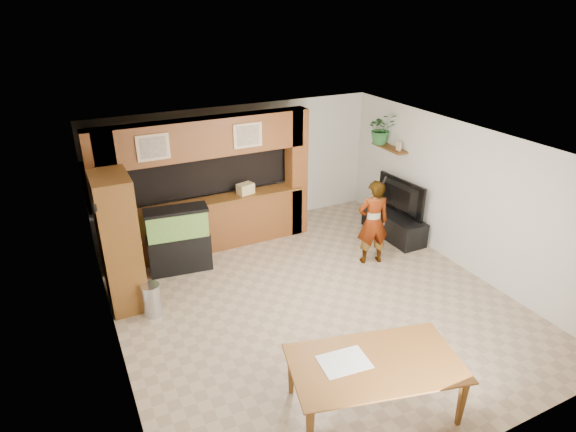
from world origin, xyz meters
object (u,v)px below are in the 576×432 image
television (396,197)px  aquarium (179,241)px  person (373,222)px  dining_table (374,388)px  pantry_cabinet (119,242)px

television → aquarium: bearing=76.8°
television → person: 1.25m
aquarium → television: (4.31, -0.61, 0.27)m
television → person: person is taller
aquarium → dining_table: (1.20, -4.26, -0.24)m
aquarium → television: 4.36m
television → dining_table: bearing=134.4°
aquarium → pantry_cabinet: bearing=-142.5°
pantry_cabinet → person: size_ratio=1.35×
television → person: size_ratio=0.77×
television → dining_table: size_ratio=0.63×
aquarium → television: television is taller
television → dining_table: 4.82m
pantry_cabinet → aquarium: bearing=30.5°
pantry_cabinet → dining_table: size_ratio=1.10×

